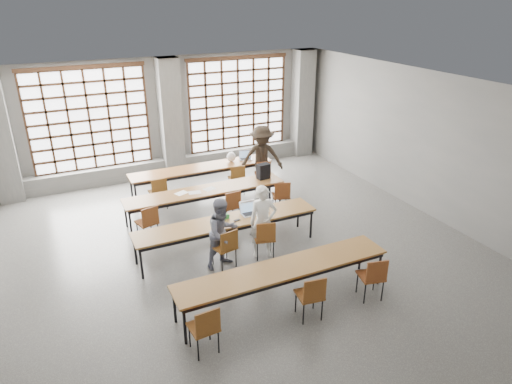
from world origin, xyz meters
The scene contains 39 objects.
floor centered at (0.00, 0.00, 0.00)m, with size 11.00×11.00×0.00m, color #4E4E4B.
ceiling centered at (0.00, 0.00, 3.50)m, with size 11.00×11.00×0.00m, color silver.
wall_back centered at (0.00, 5.50, 1.75)m, with size 10.00×10.00×0.00m, color slate.
wall_front centered at (0.00, -5.50, 1.75)m, with size 10.00×10.00×0.00m, color slate.
wall_right centered at (5.00, 0.00, 1.75)m, with size 11.00×11.00×0.00m, color slate.
column_mid centered at (0.00, 5.22, 1.75)m, with size 0.60×0.55×3.50m, color #5B5B59.
column_right centered at (4.50, 5.22, 1.75)m, with size 0.60×0.55×3.50m, color #5B5B59.
window_left centered at (-2.25, 5.42, 1.90)m, with size 3.32×0.12×3.00m.
window_right centered at (2.25, 5.42, 1.90)m, with size 3.32×0.12×3.00m.
sill_ledge centered at (0.00, 5.30, 0.25)m, with size 9.80×0.35×0.50m, color #5B5B59.
desk_row_a centered at (0.34, 3.55, 0.66)m, with size 4.00×0.70×0.73m.
desk_row_b centered at (-0.10, 2.01, 0.66)m, with size 4.00×0.70×0.73m.
desk_row_c centered at (-0.24, 0.26, 0.66)m, with size 4.00×0.70×0.73m.
desk_row_d centered at (-0.02, -1.85, 0.66)m, with size 4.00×0.70×0.73m.
chair_back_left centered at (-1.06, 2.92, 0.54)m, with size 0.44×0.44×0.88m.
chair_back_mid centered at (1.13, 2.93, 0.54)m, with size 0.48×0.49×0.88m.
chair_back_right centered at (1.92, 2.93, 0.54)m, with size 0.52×0.52×0.88m.
chair_mid_left centered at (-1.68, 1.38, 0.54)m, with size 0.51×0.52×0.88m.
chair_mid_centre centered at (0.31, 1.38, 0.54)m, with size 0.46×0.46×0.88m.
chair_mid_right centered at (1.67, 1.38, 0.54)m, with size 0.53×0.53×0.88m.
chair_front_left centered at (-0.53, -0.37, 0.54)m, with size 0.50×0.50×0.88m.
chair_front_right centered at (0.34, -0.37, 0.54)m, with size 0.51×0.52×0.88m.
chair_near_left centered at (-1.72, -2.47, 0.54)m, with size 0.45×0.45×0.88m.
chair_near_mid centered at (0.17, -2.47, 0.54)m, with size 0.47×0.48×0.88m.
chair_near_right centered at (1.46, -2.47, 0.54)m, with size 0.51×0.51×0.88m.
student_male centered at (0.36, -0.24, 0.79)m, with size 0.58×0.38×1.58m, color white.
student_female centered at (-0.54, -0.24, 0.74)m, with size 0.72×0.56×1.48m, color #171D47.
student_back centered at (1.94, 3.05, 0.92)m, with size 1.18×0.68×1.83m, color black.
laptop_front centered at (0.31, 0.37, 0.79)m, with size 0.37×0.31×0.26m.
laptop_back centered at (1.71, 3.66, 0.79)m, with size 0.43×0.39×0.26m.
mouse centered at (0.71, 0.24, 0.75)m, with size 0.10×0.06×0.04m, color white.
green_box centered at (-0.29, 0.34, 0.78)m, with size 0.25×0.09×0.09m, color green.
phone centered at (-0.06, 0.16, 0.74)m, with size 0.13×0.06×0.01m, color black.
paper_sheet_a centered at (-0.70, 2.06, 0.73)m, with size 0.30×0.21×0.00m, color white.
paper_sheet_b centered at (-0.40, 1.96, 0.73)m, with size 0.30×0.21×0.00m, color silver.
paper_sheet_c centered at (0.00, 2.01, 0.73)m, with size 0.30×0.21×0.00m, color silver.
backpack centered at (1.50, 2.06, 0.93)m, with size 0.32×0.20×0.40m, color black.
plastic_bag centered at (1.24, 3.60, 0.87)m, with size 0.26×0.21×0.29m, color white.
red_pouch centered at (-1.72, -2.40, 0.50)m, with size 0.20×0.08×0.06m, color #AA1419.
Camera 1 is at (-3.38, -7.78, 5.16)m, focal length 32.00 mm.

